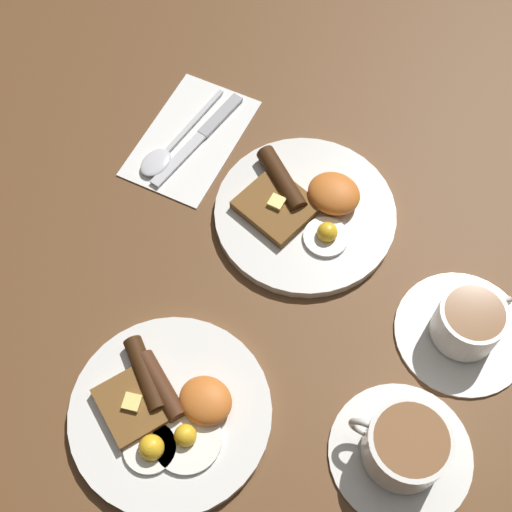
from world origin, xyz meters
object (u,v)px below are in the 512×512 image
knife (203,134)px  spoon (164,154)px  teacup_far (404,448)px  breakfast_plate_near (305,210)px  teacup_near (467,325)px  breakfast_plate_far (170,411)px

knife → spoon: 0.07m
teacup_far → spoon: 0.52m
breakfast_plate_near → teacup_near: 0.26m
breakfast_plate_far → breakfast_plate_near: bearing=-88.7°
teacup_near → knife: (0.45, -0.08, -0.02)m
teacup_far → knife: bearing=-29.5°
teacup_far → spoon: size_ratio=0.90×
breakfast_plate_near → knife: (0.20, -0.04, -0.01)m
breakfast_plate_near → teacup_near: teacup_near is taller
teacup_near → knife: size_ratio=0.85×
teacup_near → spoon: teacup_near is taller
breakfast_plate_far → knife: bearing=-60.9°
breakfast_plate_far → teacup_far: (-0.25, -0.11, 0.02)m
knife → spoon: (0.03, 0.06, 0.00)m
knife → spoon: size_ratio=1.05×
breakfast_plate_far → spoon: (0.23, -0.30, -0.00)m
breakfast_plate_far → teacup_near: bearing=-131.5°
breakfast_plate_far → knife: size_ratio=1.22×
breakfast_plate_near → teacup_far: size_ratio=1.47×
teacup_near → teacup_far: teacup_far is taller
spoon → breakfast_plate_far: bearing=38.9°
breakfast_plate_far → teacup_far: size_ratio=1.43×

